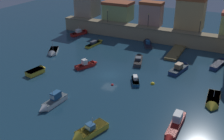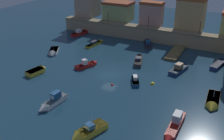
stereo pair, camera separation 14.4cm
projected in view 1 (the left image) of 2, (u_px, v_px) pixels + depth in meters
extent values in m
plane|color=#19384C|center=(109.00, 75.00, 48.98)|extent=(123.10, 123.10, 0.00)
cube|color=#9E8966|center=(149.00, 34.00, 66.00)|extent=(47.69, 2.48, 3.16)
cube|color=#817053|center=(149.00, 28.00, 65.28)|extent=(47.69, 2.78, 0.24)
cube|color=tan|center=(88.00, 3.00, 75.16)|extent=(5.32, 5.84, 7.14)
cube|color=#97A865|center=(118.00, 12.00, 71.63)|extent=(7.25, 5.09, 4.21)
cube|color=brown|center=(118.00, 3.00, 70.59)|extent=(7.54, 5.29, 0.70)
cube|color=tan|center=(151.00, 15.00, 66.78)|extent=(5.43, 3.06, 5.14)
cube|color=#994828|center=(152.00, 3.00, 65.55)|extent=(5.65, 3.18, 0.70)
cube|color=tan|center=(190.00, 15.00, 63.29)|extent=(6.31, 4.58, 6.87)
cube|color=brown|center=(175.00, 52.00, 58.58)|extent=(2.49, 9.16, 0.48)
cylinder|color=#4B3E23|center=(184.00, 48.00, 60.57)|extent=(0.20, 0.20, 0.70)
cylinder|color=#4B3E23|center=(181.00, 53.00, 58.09)|extent=(0.20, 0.20, 0.70)
cylinder|color=#4B3E23|center=(177.00, 58.00, 55.60)|extent=(0.20, 0.20, 0.70)
cylinder|color=black|center=(108.00, 16.00, 69.21)|extent=(0.12, 0.12, 2.84)
sphere|color=#F9D172|center=(108.00, 10.00, 68.55)|extent=(0.32, 0.32, 0.32)
cylinder|color=black|center=(148.00, 21.00, 64.76)|extent=(0.12, 0.12, 3.01)
sphere|color=#F9D172|center=(149.00, 14.00, 64.07)|extent=(0.32, 0.32, 0.32)
cylinder|color=black|center=(200.00, 27.00, 59.94)|extent=(0.12, 0.12, 2.91)
sphere|color=#F9D172|center=(201.00, 20.00, 59.26)|extent=(0.32, 0.32, 0.32)
cube|color=#195689|center=(135.00, 81.00, 46.08)|extent=(2.48, 3.41, 0.55)
cone|color=#195689|center=(134.00, 76.00, 47.92)|extent=(1.38, 1.30, 1.09)
cube|color=#0D2F36|center=(135.00, 80.00, 45.99)|extent=(2.53, 3.48, 0.08)
cube|color=silver|center=(135.00, 78.00, 46.11)|extent=(1.19, 1.45, 0.63)
cube|color=#99B7C6|center=(135.00, 76.00, 46.68)|extent=(0.58, 0.33, 0.38)
cube|color=red|center=(85.00, 66.00, 51.99)|extent=(2.94, 4.05, 0.61)
cone|color=red|center=(95.00, 63.00, 53.31)|extent=(1.61, 1.54, 1.26)
cube|color=#600F0D|center=(85.00, 64.00, 51.88)|extent=(3.00, 4.13, 0.08)
cube|color=silver|center=(84.00, 62.00, 51.63)|extent=(1.29, 1.23, 0.98)
cylinder|color=#B2B2B7|center=(86.00, 61.00, 51.72)|extent=(0.08, 0.08, 1.35)
cube|color=navy|center=(179.00, 70.00, 50.33)|extent=(2.74, 5.24, 0.68)
cone|color=navy|center=(186.00, 64.00, 52.54)|extent=(1.85, 1.72, 1.58)
cube|color=black|center=(179.00, 68.00, 50.20)|extent=(2.80, 5.35, 0.08)
cube|color=olive|center=(179.00, 66.00, 49.95)|extent=(1.43, 1.75, 0.91)
cube|color=gold|center=(35.00, 72.00, 49.19)|extent=(2.28, 3.48, 0.83)
cone|color=gold|center=(44.00, 68.00, 50.65)|extent=(1.77, 1.18, 1.63)
cube|color=brown|center=(35.00, 70.00, 49.03)|extent=(2.33, 3.55, 0.08)
cube|color=#333338|center=(138.00, 61.00, 53.92)|extent=(2.78, 5.11, 0.71)
cone|color=#333338|center=(139.00, 55.00, 56.67)|extent=(1.70, 1.71, 1.37)
cube|color=black|center=(138.00, 60.00, 53.78)|extent=(2.83, 5.21, 0.08)
cube|color=#333842|center=(138.00, 58.00, 53.63)|extent=(1.42, 1.61, 0.52)
cube|color=#99B7C6|center=(139.00, 57.00, 54.22)|extent=(0.95, 0.33, 0.31)
cube|color=#333338|center=(148.00, 45.00, 63.07)|extent=(3.49, 5.02, 0.46)
cone|color=#333338|center=(147.00, 41.00, 65.80)|extent=(1.96, 1.86, 1.54)
cube|color=black|center=(148.00, 44.00, 62.99)|extent=(3.56, 5.12, 0.08)
cube|color=navy|center=(148.00, 42.00, 63.03)|extent=(1.36, 1.52, 0.76)
cube|color=red|center=(79.00, 34.00, 70.65)|extent=(2.71, 4.73, 0.74)
cone|color=red|center=(87.00, 31.00, 72.49)|extent=(1.64, 1.61, 1.32)
cube|color=#620E0B|center=(79.00, 32.00, 70.51)|extent=(2.77, 4.82, 0.08)
cube|color=silver|center=(78.00, 31.00, 70.29)|extent=(1.34, 1.56, 0.80)
cube|color=#99B7C6|center=(80.00, 30.00, 70.71)|extent=(0.86, 0.33, 0.48)
cylinder|color=#B2B2B7|center=(79.00, 29.00, 70.27)|extent=(0.08, 0.08, 1.55)
cube|color=silver|center=(54.00, 51.00, 59.41)|extent=(3.51, 4.47, 0.62)
cone|color=silver|center=(52.00, 55.00, 57.05)|extent=(2.01, 1.81, 1.66)
cube|color=#554F5B|center=(53.00, 49.00, 59.30)|extent=(3.58, 4.56, 0.08)
cylinder|color=#B2B2B7|center=(53.00, 46.00, 58.58)|extent=(0.08, 0.08, 1.88)
cube|color=white|center=(55.00, 101.00, 39.97)|extent=(1.70, 4.37, 0.78)
cone|color=white|center=(42.00, 110.00, 37.90)|extent=(1.35, 1.30, 1.24)
cube|color=slate|center=(55.00, 99.00, 39.82)|extent=(1.73, 4.45, 0.08)
cube|color=navy|center=(56.00, 95.00, 39.80)|extent=(1.09, 1.65, 1.05)
cube|color=#99B7C6|center=(52.00, 97.00, 39.17)|extent=(0.86, 0.14, 0.63)
cylinder|color=#B2B2B7|center=(53.00, 96.00, 39.20)|extent=(0.08, 0.08, 1.57)
cube|color=red|center=(176.00, 125.00, 34.66)|extent=(1.36, 5.90, 0.80)
cube|color=#410B09|center=(176.00, 123.00, 34.51)|extent=(1.39, 6.01, 0.08)
cube|color=silver|center=(178.00, 117.00, 34.78)|extent=(1.03, 1.72, 1.09)
cube|color=#99B7C6|center=(176.00, 120.00, 34.07)|extent=(0.90, 0.08, 0.65)
cube|color=gold|center=(92.00, 130.00, 33.85)|extent=(3.05, 4.54, 0.73)
cone|color=gold|center=(75.00, 140.00, 32.17)|extent=(1.99, 1.66, 1.70)
cube|color=#535E16|center=(92.00, 128.00, 33.71)|extent=(3.11, 4.63, 0.08)
cube|color=navy|center=(90.00, 126.00, 33.38)|extent=(1.26, 1.20, 0.68)
cube|color=#99B7C6|center=(87.00, 128.00, 33.07)|extent=(0.89, 0.35, 0.41)
cylinder|color=#B2B2B7|center=(93.00, 123.00, 33.48)|extent=(0.08, 0.08, 1.41)
cube|color=gold|center=(213.00, 99.00, 40.99)|extent=(2.02, 4.93, 0.51)
cone|color=gold|center=(211.00, 109.00, 38.45)|extent=(1.79, 1.43, 1.73)
cube|color=brown|center=(214.00, 97.00, 40.90)|extent=(2.07, 5.03, 0.08)
cylinder|color=#B2B2B7|center=(214.00, 93.00, 40.62)|extent=(0.08, 0.08, 1.32)
cube|color=navy|center=(218.00, 65.00, 52.38)|extent=(2.54, 5.22, 0.70)
cone|color=navy|center=(224.00, 60.00, 54.57)|extent=(1.58, 1.67, 1.27)
cube|color=black|center=(218.00, 63.00, 52.25)|extent=(2.59, 5.32, 0.08)
cube|color=gold|center=(93.00, 44.00, 63.27)|extent=(1.74, 5.06, 0.52)
cone|color=gold|center=(101.00, 41.00, 65.63)|extent=(1.24, 1.51, 1.07)
cube|color=#566318|center=(93.00, 44.00, 63.17)|extent=(1.77, 5.17, 0.08)
cube|color=#333842|center=(94.00, 42.00, 63.09)|extent=(1.06, 1.91, 0.55)
sphere|color=yellow|center=(153.00, 84.00, 45.82)|extent=(0.72, 0.72, 0.72)
sphere|color=red|center=(112.00, 85.00, 45.47)|extent=(0.48, 0.48, 0.48)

